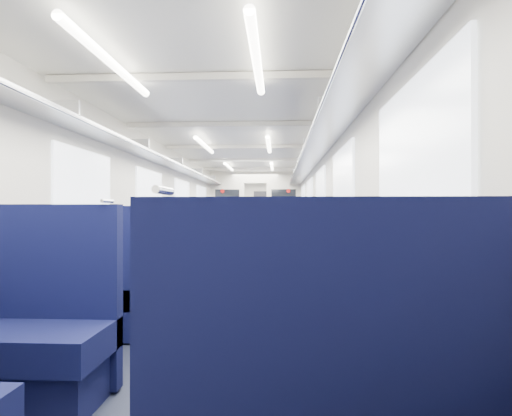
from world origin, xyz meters
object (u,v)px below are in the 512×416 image
(bulkhead, at_px, (255,208))
(seat_9, at_px, (287,264))
(seat_16, at_px, (217,241))
(seat_2, at_px, (21,339))
(seat_18, at_px, (224,238))
(end_door, at_px, (262,214))
(seat_8, at_px, (171,264))
(seat_7, at_px, (289,278))
(seat_17, at_px, (283,241))
(seat_4, at_px, (106,296))
(seat_13, at_px, (284,250))
(seat_5, at_px, (292,301))
(seat_10, at_px, (188,255))
(seat_11, at_px, (285,255))
(seat_14, at_px, (210,245))
(seat_3, at_px, (298,335))
(seat_19, at_px, (283,238))
(seat_12, at_px, (200,249))
(seat_6, at_px, (143,278))
(seat_15, at_px, (284,245))

(bulkhead, bearing_deg, seat_9, -83.23)
(bulkhead, relative_size, seat_16, 2.31)
(seat_2, relative_size, seat_18, 1.00)
(bulkhead, distance_m, seat_2, 10.63)
(seat_2, bearing_deg, end_door, 87.05)
(seat_8, bearing_deg, seat_18, 90.00)
(seat_7, height_order, seat_17, same)
(seat_4, bearing_deg, seat_7, 33.01)
(seat_13, distance_m, seat_16, 2.81)
(seat_5, height_order, seat_10, same)
(end_door, bearing_deg, seat_18, -96.97)
(seat_7, distance_m, seat_16, 5.96)
(seat_9, height_order, seat_17, same)
(end_door, relative_size, seat_11, 1.65)
(seat_2, height_order, seat_14, same)
(seat_3, distance_m, seat_19, 9.05)
(seat_12, bearing_deg, seat_17, 54.42)
(seat_12, xyz_separation_m, seat_19, (1.66, 3.44, 0.00))
(seat_5, relative_size, seat_12, 1.00)
(bulkhead, bearing_deg, seat_7, -84.25)
(seat_8, height_order, seat_14, same)
(seat_3, height_order, seat_4, same)
(seat_11, xyz_separation_m, seat_14, (-1.66, 2.22, 0.00))
(seat_10, relative_size, seat_16, 1.00)
(seat_10, bearing_deg, bulkhead, 81.97)
(seat_16, height_order, seat_19, same)
(seat_9, distance_m, seat_19, 5.65)
(bulkhead, relative_size, seat_19, 2.31)
(seat_3, xyz_separation_m, seat_10, (-1.66, 4.52, 0.00))
(seat_5, relative_size, seat_18, 1.00)
(end_door, distance_m, seat_17, 8.08)
(seat_3, height_order, seat_8, same)
(seat_3, bearing_deg, seat_2, -174.38)
(seat_10, height_order, seat_16, same)
(seat_2, bearing_deg, seat_14, 90.00)
(seat_2, bearing_deg, seat_18, 90.00)
(seat_7, bearing_deg, seat_12, 115.63)
(seat_3, bearing_deg, seat_4, 146.91)
(seat_6, relative_size, seat_14, 1.00)
(seat_16, bearing_deg, seat_13, -53.82)
(seat_8, relative_size, seat_10, 1.00)
(bulkhead, height_order, seat_16, bulkhead)
(seat_17, bearing_deg, seat_19, 90.00)
(seat_13, bearing_deg, seat_8, -125.95)
(seat_5, bearing_deg, seat_10, 115.03)
(seat_3, relative_size, seat_12, 1.00)
(seat_6, relative_size, seat_8, 1.00)
(seat_15, bearing_deg, seat_7, -90.00)
(seat_7, xyz_separation_m, seat_10, (-1.66, 2.36, 0.00))
(bulkhead, relative_size, seat_8, 2.31)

